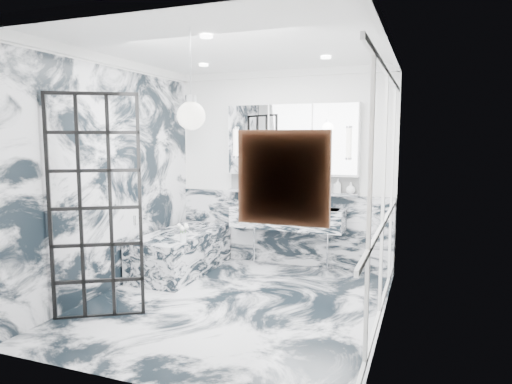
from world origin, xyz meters
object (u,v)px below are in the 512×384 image
at_px(crittall_door, 96,208).
at_px(trough_sink, 287,218).
at_px(mirror_cabinet, 292,140).
at_px(bathtub, 182,252).

relative_size(crittall_door, trough_sink, 1.43).
xyz_separation_m(trough_sink, mirror_cabinet, (-0.00, 0.17, 1.09)).
xyz_separation_m(crittall_door, bathtub, (-0.01, 1.72, -0.87)).
xyz_separation_m(crittall_door, trough_sink, (1.31, 2.38, -0.41)).
bearing_deg(bathtub, crittall_door, -89.59).
bearing_deg(crittall_door, trough_sink, 30.19).
xyz_separation_m(crittall_door, mirror_cabinet, (1.31, 2.55, 0.68)).
bearing_deg(crittall_door, mirror_cabinet, 31.83).
xyz_separation_m(trough_sink, bathtub, (-1.33, -0.66, -0.45)).
height_order(mirror_cabinet, bathtub, mirror_cabinet).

